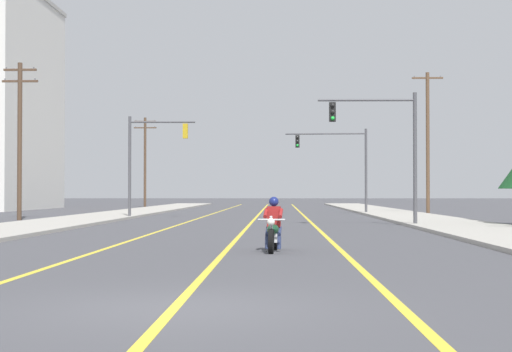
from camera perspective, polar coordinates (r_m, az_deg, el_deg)
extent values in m
plane|color=#47474C|center=(11.35, -5.72, -9.14)|extent=(400.00, 400.00, 0.00)
cube|color=yellow|center=(56.19, 0.14, -2.74)|extent=(0.16, 100.00, 0.01)
cube|color=yellow|center=(56.38, -3.33, -2.74)|extent=(0.16, 100.00, 0.01)
cube|color=yellow|center=(56.20, 3.32, -2.74)|extent=(0.16, 100.00, 0.01)
cube|color=#ADA89E|center=(51.80, 10.59, -2.79)|extent=(4.40, 110.00, 0.14)
cube|color=#ADA89E|center=(52.33, -10.48, -2.77)|extent=(4.40, 110.00, 0.14)
cylinder|color=black|center=(21.07, 1.06, -4.57)|extent=(0.16, 0.65, 0.64)
cylinder|color=black|center=(22.61, 1.34, -4.33)|extent=(0.16, 0.65, 0.64)
cylinder|color=silver|center=(21.15, 1.08, -3.70)|extent=(0.09, 0.33, 0.68)
sphere|color=white|center=(21.00, 1.05, -3.21)|extent=(0.20, 0.20, 0.20)
cylinder|color=silver|center=(21.19, 1.09, -3.06)|extent=(0.70, 0.09, 0.04)
ellipsoid|color=#143D23|center=(21.71, 1.18, -3.73)|extent=(0.35, 0.58, 0.28)
cube|color=silver|center=(21.84, 1.20, -4.31)|extent=(0.27, 0.45, 0.24)
cube|color=black|center=(22.15, 1.26, -3.83)|extent=(0.31, 0.54, 0.12)
cube|color=#143D23|center=(22.55, 1.33, -3.58)|extent=(0.22, 0.37, 0.08)
cylinder|color=silver|center=(22.25, 0.91, -4.44)|extent=(0.11, 0.55, 0.08)
cube|color=maroon|center=(22.10, 1.25, -2.85)|extent=(0.37, 0.26, 0.56)
sphere|color=navy|center=(22.07, 1.25, -1.79)|extent=(0.26, 0.26, 0.26)
cylinder|color=navy|center=(21.96, 1.59, -3.85)|extent=(0.17, 0.45, 0.30)
cylinder|color=navy|center=(21.80, 1.62, -4.66)|extent=(0.12, 0.16, 0.35)
cylinder|color=maroon|center=(21.82, 1.73, -2.61)|extent=(0.13, 0.53, 0.27)
cylinder|color=navy|center=(21.98, 0.86, -3.85)|extent=(0.17, 0.45, 0.30)
cylinder|color=navy|center=(21.82, 0.78, -4.66)|extent=(0.12, 0.16, 0.35)
cylinder|color=maroon|center=(21.85, 0.68, -2.61)|extent=(0.13, 0.53, 0.27)
cylinder|color=#47474C|center=(38.54, 11.02, 1.14)|extent=(0.18, 0.18, 6.20)
cylinder|color=#47474C|center=(38.41, 7.69, 5.26)|extent=(4.49, 0.17, 0.11)
cube|color=black|center=(38.20, 5.34, 4.46)|extent=(0.30, 0.24, 0.90)
sphere|color=black|center=(38.08, 5.36, 4.93)|extent=(0.18, 0.18, 0.18)
sphere|color=black|center=(38.05, 5.36, 4.48)|extent=(0.18, 0.18, 0.18)
sphere|color=green|center=(38.02, 5.36, 4.03)|extent=(0.18, 0.18, 0.18)
cylinder|color=#47474C|center=(50.34, -8.79, 0.61)|extent=(0.18, 0.18, 6.20)
cylinder|color=#47474C|center=(50.20, -6.53, 3.75)|extent=(3.99, 0.15, 0.11)
cube|color=#B79319|center=(49.99, -4.94, 3.14)|extent=(0.30, 0.24, 0.90)
sphere|color=black|center=(50.17, -4.92, 3.46)|extent=(0.18, 0.18, 0.18)
sphere|color=black|center=(50.15, -4.92, 3.12)|extent=(0.18, 0.18, 0.18)
sphere|color=green|center=(50.13, -4.93, 2.78)|extent=(0.18, 0.18, 0.18)
cylinder|color=#47474C|center=(59.96, 7.67, 0.33)|extent=(0.18, 0.18, 6.20)
cylinder|color=#47474C|center=(60.00, 4.86, 2.95)|extent=(5.85, 0.39, 0.11)
cube|color=black|center=(59.97, 2.90, 2.42)|extent=(0.31, 0.25, 0.90)
sphere|color=black|center=(59.84, 2.90, 2.72)|extent=(0.18, 0.18, 0.18)
sphere|color=black|center=(59.82, 2.90, 2.43)|extent=(0.18, 0.18, 0.18)
sphere|color=green|center=(59.80, 2.90, 2.14)|extent=(0.18, 0.18, 0.18)
cylinder|color=#4C3828|center=(48.23, -16.13, 2.33)|extent=(0.26, 0.26, 8.92)
cube|color=#4C3828|center=(48.64, -16.10, 7.12)|extent=(1.87, 0.12, 0.12)
cylinder|color=slate|center=(48.90, -16.99, 7.20)|extent=(0.08, 0.08, 0.12)
cylinder|color=slate|center=(48.43, -15.21, 7.27)|extent=(0.08, 0.08, 0.12)
cube|color=#4C3828|center=(48.56, -16.11, 6.36)|extent=(2.05, 0.12, 0.12)
cylinder|color=slate|center=(48.84, -17.07, 6.44)|extent=(0.08, 0.08, 0.12)
cylinder|color=slate|center=(48.32, -15.13, 6.51)|extent=(0.08, 0.08, 0.12)
cylinder|color=brown|center=(59.85, 11.87, 2.25)|extent=(0.26, 0.26, 10.17)
cube|color=brown|center=(60.31, 11.85, 6.69)|extent=(2.22, 0.12, 0.12)
cylinder|color=slate|center=(60.16, 10.97, 6.81)|extent=(0.08, 0.08, 0.12)
cylinder|color=slate|center=(60.49, 12.73, 6.77)|extent=(0.08, 0.08, 0.12)
cylinder|color=#4C3828|center=(84.87, -7.73, 0.94)|extent=(0.26, 0.26, 9.26)
cube|color=#4C3828|center=(85.12, -7.72, 3.78)|extent=(2.29, 0.12, 0.12)
cylinder|color=slate|center=(85.29, -8.36, 3.84)|extent=(0.08, 0.08, 0.12)
cylinder|color=slate|center=(84.98, -7.08, 3.86)|extent=(0.08, 0.08, 0.12)
cube|color=#4C3828|center=(85.07, -7.73, 3.35)|extent=(2.33, 0.12, 0.12)
cylinder|color=slate|center=(85.24, -8.38, 3.41)|extent=(0.08, 0.08, 0.12)
cylinder|color=slate|center=(84.93, -7.07, 3.42)|extent=(0.08, 0.08, 0.12)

